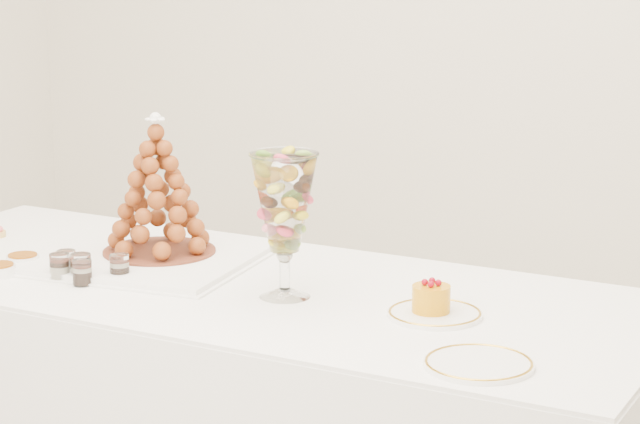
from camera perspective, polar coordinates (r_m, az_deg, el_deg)
The scene contains 12 objects.
lace_tray at distance 3.29m, azimuth -8.47°, elevation -2.20°, with size 0.58×0.44×0.02m, color white.
macaron_vase at distance 2.92m, azimuth -1.64°, elevation 0.34°, with size 0.16×0.16×0.35m.
cake_plate at distance 2.84m, azimuth 5.27°, elevation -4.68°, with size 0.22×0.22×0.01m, color white.
spare_plate at distance 2.54m, azimuth 7.27°, elevation -6.92°, with size 0.22×0.22×0.01m, color white.
verrine_a at distance 3.21m, azimuth -11.51°, elevation -2.29°, with size 0.05×0.05×0.06m, color white.
verrine_b at distance 3.15m, azimuth -10.87°, elevation -2.50°, with size 0.05×0.05×0.07m, color white.
verrine_c at distance 3.14m, azimuth -9.15°, elevation -2.52°, with size 0.05×0.05×0.07m, color white.
verrine_d at distance 3.17m, azimuth -11.81°, elevation -2.47°, with size 0.05×0.05×0.07m, color white.
verrine_e at distance 3.12m, azimuth -10.81°, elevation -2.74°, with size 0.05×0.05×0.06m, color white.
ramekin_back at distance 3.33m, azimuth -13.43°, elevation -2.17°, with size 0.08×0.08×0.03m, color white.
croquembouche at distance 3.28m, azimuth -7.44°, elevation 1.22°, with size 0.30×0.30×0.37m.
mousse_cake at distance 2.83m, azimuth 5.11°, elevation -3.94°, with size 0.09×0.09×0.08m.
Camera 1 is at (1.39, -2.44, 1.67)m, focal length 70.00 mm.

